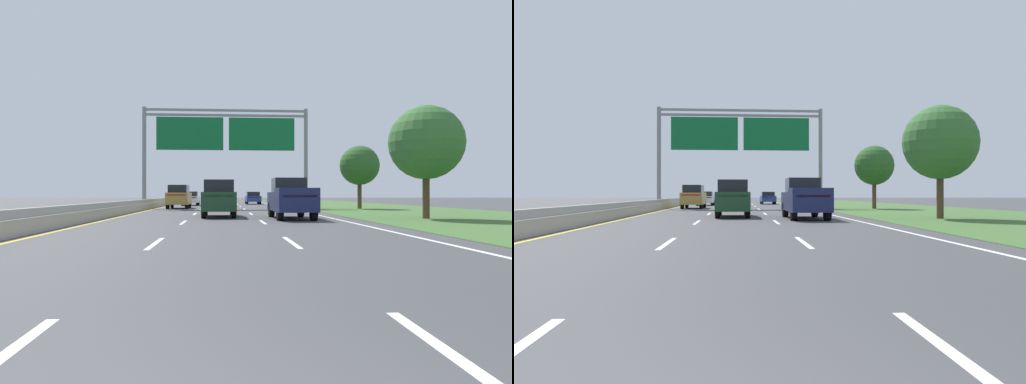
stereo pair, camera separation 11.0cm
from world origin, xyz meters
TOP-DOWN VIEW (x-y plane):
  - ground_plane at (0.00, 35.00)m, footprint 220.00×220.00m
  - lane_striping at (0.00, 34.54)m, footprint 11.96×106.00m
  - grass_verge_right at (13.95, 35.00)m, footprint 14.00×110.00m
  - median_barrier_concrete at (-6.60, 35.00)m, footprint 0.60×110.00m
  - overhead_sign_gantry at (0.30, 39.89)m, footprint 15.06×0.42m
  - pickup_truck_navy at (3.63, 22.50)m, footprint 2.04×5.41m
  - car_blue_right_lane_sedan at (3.85, 56.47)m, footprint 1.85×4.41m
  - car_white_left_lane_sedan at (-3.61, 50.49)m, footprint 1.84×4.41m
  - car_gold_left_lane_suv at (-3.95, 40.02)m, footprint 1.97×4.73m
  - car_darkgreen_centre_lane_suv at (-0.24, 24.61)m, footprint 1.93×4.71m
  - roadside_tree_near at (10.73, 21.63)m, footprint 3.92×3.92m
  - roadside_tree_mid at (11.95, 37.47)m, footprint 3.45×3.45m

SIDE VIEW (x-z plane):
  - ground_plane at x=0.00m, z-range 0.00..0.00m
  - lane_striping at x=0.00m, z-range 0.00..0.01m
  - grass_verge_right at x=13.95m, z-range 0.00..0.02m
  - median_barrier_concrete at x=-6.60m, z-range -0.07..0.78m
  - car_blue_right_lane_sedan at x=3.85m, z-range 0.03..1.60m
  - car_white_left_lane_sedan at x=-3.61m, z-range 0.03..1.60m
  - pickup_truck_navy at x=3.63m, z-range -0.03..2.17m
  - car_gold_left_lane_suv at x=-3.95m, z-range 0.04..2.15m
  - car_darkgreen_centre_lane_suv at x=-0.24m, z-range 0.04..2.15m
  - roadside_tree_mid at x=11.95m, z-range 1.03..6.57m
  - roadside_tree_near at x=10.73m, z-range 1.03..7.05m
  - overhead_sign_gantry at x=0.30m, z-range 1.88..11.04m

